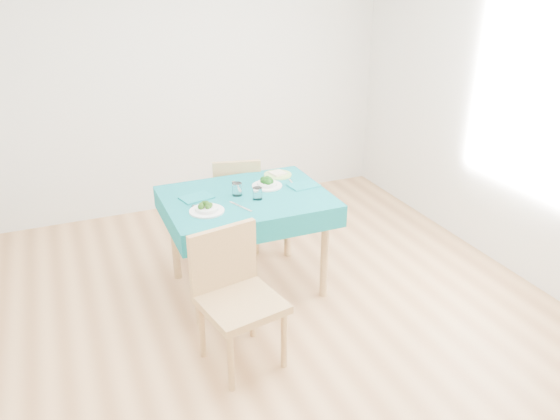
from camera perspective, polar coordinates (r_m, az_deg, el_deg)
name	(u,v)px	position (r m, az deg, el deg)	size (l,w,h in m)	color
room_shell	(280,134)	(3.29, 0.00, 7.91)	(4.02, 4.52, 2.73)	#A57344
table	(247,242)	(4.09, -3.42, -3.40)	(1.16, 0.88, 0.76)	#095C62
chair_near	(241,285)	(3.24, -4.14, -7.78)	(0.45, 0.49, 1.12)	#A47F4D
chair_far	(236,196)	(4.64, -4.64, 1.46)	(0.38, 0.42, 0.96)	#A47F4D
bowl_near	(207,207)	(3.68, -7.68, 0.32)	(0.24, 0.24, 0.07)	white
bowl_far	(267,182)	(4.07, -1.37, 2.91)	(0.23, 0.23, 0.07)	white
fork_near	(193,211)	(3.72, -9.10, -0.06)	(0.02, 0.16, 0.00)	silver
knife_near	(241,207)	(3.75, -4.14, 0.37)	(0.02, 0.23, 0.00)	silver
fork_far	(234,187)	(4.09, -4.84, 2.42)	(0.03, 0.19, 0.00)	silver
knife_far	(292,183)	(4.14, 1.31, 2.80)	(0.01, 0.19, 0.00)	silver
napkin_near	(197,198)	(3.92, -8.72, 1.29)	(0.22, 0.15, 0.01)	#0C666D
napkin_far	(304,185)	(4.09, 2.50, 2.59)	(0.22, 0.15, 0.01)	#0C666D
tumbler_center	(237,189)	(3.92, -4.51, 2.18)	(0.07, 0.07, 0.09)	white
tumbler_side	(257,193)	(3.85, -2.37, 1.74)	(0.07, 0.07, 0.09)	white
side_plate	(278,175)	(4.30, -0.24, 3.71)	(0.22, 0.22, 0.01)	#9DCC63
bread_slice	(278,173)	(4.30, -0.24, 3.88)	(0.11, 0.11, 0.02)	beige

